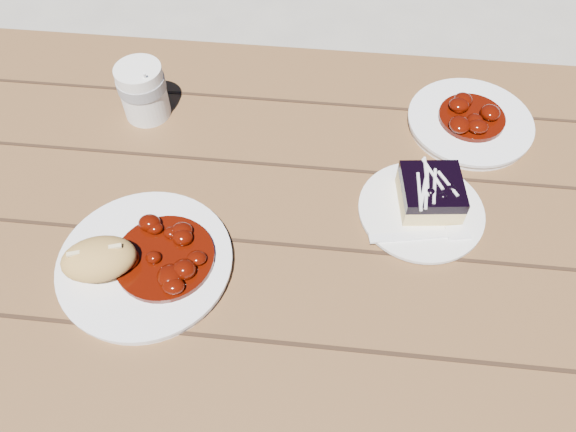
# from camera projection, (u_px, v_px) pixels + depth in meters

# --- Properties ---
(ground) EXTENTS (60.00, 60.00, 0.00)m
(ground) POSITION_uv_depth(u_px,v_px,m) (220.00, 365.00, 1.52)
(ground) COLOR #99958B
(ground) RESTS_ON ground
(picnic_table) EXTENTS (2.00, 1.55, 0.75)m
(picnic_table) POSITION_uv_depth(u_px,v_px,m) (190.00, 248.00, 1.05)
(picnic_table) COLOR brown
(picnic_table) RESTS_ON ground
(main_plate) EXTENTS (0.25, 0.25, 0.02)m
(main_plate) POSITION_uv_depth(u_px,v_px,m) (146.00, 264.00, 0.83)
(main_plate) COLOR white
(main_plate) RESTS_ON picnic_table
(goulash_stew) EXTENTS (0.15, 0.15, 0.04)m
(goulash_stew) POSITION_uv_depth(u_px,v_px,m) (163.00, 252.00, 0.81)
(goulash_stew) COLOR #490B02
(goulash_stew) RESTS_ON main_plate
(bread_roll) EXTENTS (0.12, 0.10, 0.05)m
(bread_roll) POSITION_uv_depth(u_px,v_px,m) (99.00, 259.00, 0.79)
(bread_roll) COLOR tan
(bread_roll) RESTS_ON main_plate
(dessert_plate) EXTENTS (0.19, 0.19, 0.01)m
(dessert_plate) POSITION_uv_depth(u_px,v_px,m) (421.00, 211.00, 0.89)
(dessert_plate) COLOR white
(dessert_plate) RESTS_ON picnic_table
(blueberry_cake) EXTENTS (0.10, 0.10, 0.05)m
(blueberry_cake) POSITION_uv_depth(u_px,v_px,m) (431.00, 192.00, 0.87)
(blueberry_cake) COLOR #FBDD89
(blueberry_cake) RESTS_ON dessert_plate
(fork_dessert) EXTENTS (0.16, 0.06, 0.00)m
(fork_dessert) POSITION_uv_depth(u_px,v_px,m) (410.00, 236.00, 0.85)
(fork_dessert) COLOR white
(fork_dessert) RESTS_ON dessert_plate
(coffee_cup) EXTENTS (0.08, 0.08, 0.10)m
(coffee_cup) POSITION_uv_depth(u_px,v_px,m) (143.00, 92.00, 0.99)
(coffee_cup) COLOR white
(coffee_cup) RESTS_ON picnic_table
(second_plate) EXTENTS (0.22, 0.22, 0.02)m
(second_plate) POSITION_uv_depth(u_px,v_px,m) (470.00, 123.00, 1.00)
(second_plate) COLOR white
(second_plate) RESTS_ON picnic_table
(second_stew) EXTENTS (0.12, 0.12, 0.04)m
(second_stew) POSITION_uv_depth(u_px,v_px,m) (474.00, 111.00, 0.98)
(second_stew) COLOR #490B02
(second_stew) RESTS_ON second_plate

